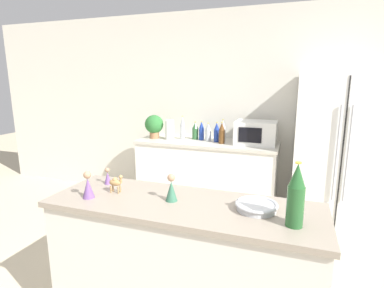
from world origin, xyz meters
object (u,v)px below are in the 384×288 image
back_bottle_5 (201,131)px  camel_figurine (116,182)px  back_bottle_0 (208,132)px  wise_man_figurine_crimson (88,186)px  back_bottle_6 (195,131)px  wise_man_figurine_purple (108,177)px  refrigerator (337,155)px  back_bottle_2 (183,128)px  back_bottle_1 (223,131)px  wine_bottle (296,196)px  microwave (256,133)px  paper_towel_roll (170,130)px  back_bottle_3 (217,132)px  wise_man_figurine_blue (171,189)px  potted_plant (154,125)px  back_bottle_4 (222,133)px  fruit_bowl (256,206)px

back_bottle_5 → camel_figurine: (0.04, -2.02, -0.02)m
back_bottle_0 → back_bottle_5: size_ratio=0.96×
back_bottle_5 → wise_man_figurine_crimson: bearing=-91.9°
back_bottle_6 → wise_man_figurine_purple: bearing=-90.6°
back_bottle_0 → refrigerator: bearing=-2.3°
refrigerator → back_bottle_2: (-1.84, 0.07, 0.18)m
refrigerator → back_bottle_0: (-1.49, 0.06, 0.15)m
back_bottle_1 → wine_bottle: (0.88, -2.14, 0.06)m
back_bottle_1 → microwave: bearing=-7.0°
back_bottle_6 → wise_man_figurine_crimson: (0.02, -2.18, -0.01)m
paper_towel_roll → camel_figurine: bearing=-77.0°
back_bottle_2 → back_bottle_3: (0.46, -0.01, -0.03)m
refrigerator → back_bottle_1: 1.33m
wise_man_figurine_blue → wise_man_figurine_purple: bearing=166.3°
paper_towel_roll → wine_bottle: 2.56m
potted_plant → back_bottle_2: potted_plant is taller
back_bottle_0 → paper_towel_roll: bearing=-174.1°
back_bottle_4 → fruit_bowl: back_bottle_4 is taller
fruit_bowl → back_bottle_4: bearing=109.4°
back_bottle_3 → back_bottle_6: bearing=167.0°
potted_plant → back_bottle_1: size_ratio=1.11×
wine_bottle → back_bottle_1: bearing=112.4°
refrigerator → camel_figurine: (-1.55, -1.91, 0.14)m
fruit_bowl → microwave: bearing=97.6°
back_bottle_0 → back_bottle_4: bearing=-22.1°
potted_plant → back_bottle_2: size_ratio=1.02×
fruit_bowl → back_bottle_3: bearing=110.8°
back_bottle_2 → wise_man_figurine_crimson: bearing=-85.3°
refrigerator → fruit_bowl: refrigerator is taller
back_bottle_2 → microwave: bearing=-0.1°
back_bottle_4 → wise_man_figurine_blue: bearing=-85.7°
back_bottle_3 → camel_figurine: bearing=-95.0°
back_bottle_1 → wise_man_figurine_purple: bearing=-101.5°
microwave → back_bottle_0: bearing=-178.7°
refrigerator → microwave: refrigerator is taller
paper_towel_roll → back_bottle_4: 0.70m
paper_towel_roll → back_bottle_6: (0.31, 0.13, -0.02)m
paper_towel_roll → back_bottle_3: size_ratio=1.03×
microwave → back_bottle_6: size_ratio=2.08×
potted_plant → back_bottle_4: (0.93, -0.04, -0.05)m
potted_plant → back_bottle_6: potted_plant is taller
microwave → back_bottle_3: 0.48m
back_bottle_4 → back_bottle_1: bearing=98.3°
camel_figurine → back_bottle_1: bearing=83.4°
refrigerator → potted_plant: size_ratio=5.64×
potted_plant → back_bottle_4: bearing=-2.2°
back_bottle_3 → refrigerator: bearing=-2.6°
paper_towel_roll → camel_figurine: (0.44, -1.92, -0.03)m
microwave → back_bottle_2: bearing=179.9°
potted_plant → back_bottle_3: potted_plant is taller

